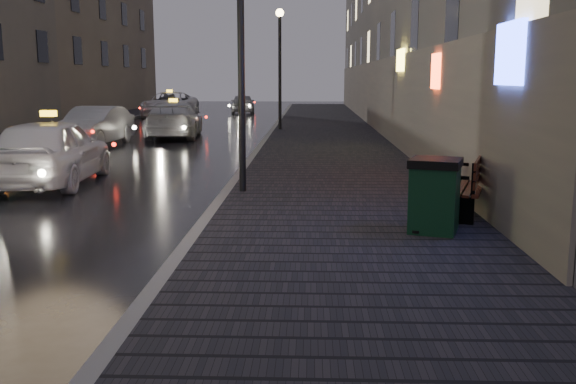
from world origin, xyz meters
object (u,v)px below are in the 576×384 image
taxi_mid (174,120)px  taxi_far (170,105)px  bench (467,185)px  trash_bin (435,195)px  car_far (243,104)px  car_left_mid (95,126)px  lamp_near (241,25)px  taxi_near (51,151)px  lamp_far (280,54)px

taxi_mid → taxi_far: size_ratio=0.90×
bench → trash_bin: trash_bin is taller
car_far → car_left_mid: bearing=75.3°
trash_bin → taxi_far: 32.26m
lamp_near → taxi_near: size_ratio=1.14×
car_left_mid → taxi_near: bearing=-73.0°
lamp_far → taxi_near: size_ratio=1.14×
bench → car_left_mid: size_ratio=0.49×
car_left_mid → trash_bin: bearing=-49.6°
bench → trash_bin: 1.56m
taxi_near → taxi_mid: 11.78m
lamp_near → car_far: (-3.31, 31.32, -2.82)m
bench → trash_bin: size_ratio=1.87×
taxi_far → car_far: taxi_far is taller
car_far → lamp_far: bearing=96.0°
lamp_far → trash_bin: lamp_far is taller
taxi_mid → lamp_far: bearing=-152.9°
bench → car_left_mid: (-10.55, 12.19, 0.05)m
trash_bin → car_far: 35.38m
bench → taxi_near: taxi_near is taller
car_left_mid → taxi_far: 16.93m
taxi_far → car_left_mid: bearing=-83.7°
taxi_near → taxi_far: size_ratio=0.82×
trash_bin → taxi_near: size_ratio=0.24×
lamp_near → trash_bin: size_ratio=4.72×
trash_bin → car_left_mid: 16.68m
taxi_far → taxi_near: bearing=-80.6°
lamp_far → taxi_far: bearing=124.0°
bench → taxi_far: (-11.49, 29.10, 0.13)m
bench → car_left_mid: bearing=149.2°
lamp_near → taxi_far: (-7.41, 27.00, -2.70)m
bench → trash_bin: bearing=-102.7°
car_left_mid → car_far: size_ratio=1.10×
lamp_near → lamp_far: same height
trash_bin → taxi_near: taxi_near is taller
car_left_mid → taxi_far: bearing=97.9°
car_left_mid → lamp_near: bearing=-52.6°
lamp_far → car_far: 15.93m
lamp_far → taxi_mid: bearing=-147.5°
lamp_far → taxi_near: lamp_far is taller
trash_bin → car_far: size_ratio=0.29×
lamp_near → taxi_far: bearing=105.4°
car_left_mid → car_far: bearing=86.2°
taxi_near → car_far: taxi_near is taller
trash_bin → car_far: car_far is taller
taxi_far → taxi_mid: bearing=-73.9°
taxi_mid → car_far: (0.94, 18.02, -0.07)m
taxi_near → taxi_mid: bearing=-95.6°
trash_bin → taxi_mid: size_ratio=0.22×
lamp_near → taxi_near: (-4.61, 1.53, -2.70)m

